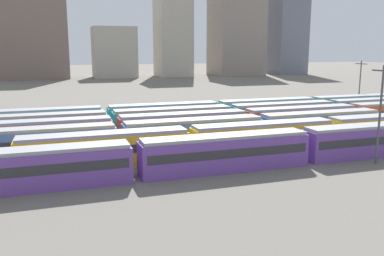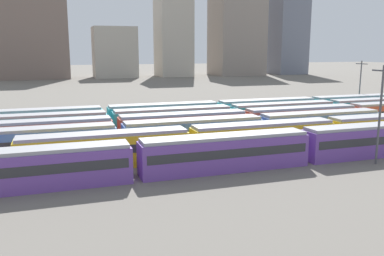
{
  "view_description": "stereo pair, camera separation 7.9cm",
  "coord_description": "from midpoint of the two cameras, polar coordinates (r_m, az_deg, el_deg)",
  "views": [
    {
      "loc": [
        -5.22,
        -37.76,
        12.34
      ],
      "look_at": [
        11.87,
        13.0,
        2.04
      ],
      "focal_mm": 38.24,
      "sensor_mm": 36.0,
      "label": 1
    },
    {
      "loc": [
        -5.14,
        -37.79,
        12.34
      ],
      "look_at": [
        11.87,
        13.0,
        2.04
      ],
      "focal_mm": 38.24,
      "sensor_mm": 36.0,
      "label": 2
    }
  ],
  "objects": [
    {
      "name": "distant_building_2",
      "position": [
        188.46,
        -10.73,
        10.32
      ],
      "size": [
        18.7,
        14.91,
        22.22
      ],
      "primitive_type": "cube",
      "color": "#B2A899",
      "rests_on": "ground_plane"
    },
    {
      "name": "train_track_2",
      "position": [
        51.96,
        0.3,
        -0.7
      ],
      "size": [
        55.8,
        3.06,
        3.75
      ],
      "color": "#4C70BC",
      "rests_on": "ground_plane"
    },
    {
      "name": "distant_building_3",
      "position": [
        194.46,
        -2.62,
        14.17
      ],
      "size": [
        14.88,
        17.31,
        47.09
      ],
      "primitive_type": "cube",
      "color": "#B2A899",
      "rests_on": "ground_plane"
    },
    {
      "name": "distant_building_4",
      "position": [
        205.6,
        6.27,
        13.95
      ],
      "size": [
        22.9,
        20.89,
        47.11
      ],
      "primitive_type": "cube",
      "color": "gray",
      "rests_on": "ground_plane"
    },
    {
      "name": "distant_building_1",
      "position": [
        187.04,
        -21.58,
        12.94
      ],
      "size": [
        29.63,
        12.07,
        42.96
      ],
      "primitive_type": "cube",
      "color": "#7A665B",
      "rests_on": "ground_plane"
    },
    {
      "name": "catenary_pole_1",
      "position": [
        88.41,
        22.42,
        5.72
      ],
      "size": [
        0.24,
        3.2,
        10.18
      ],
      "color": "#4C4C51",
      "rests_on": "ground_plane"
    },
    {
      "name": "train_track_5",
      "position": [
        73.72,
        10.46,
        2.56
      ],
      "size": [
        93.6,
        3.06,
        3.75
      ],
      "color": "teal",
      "rests_on": "ground_plane"
    },
    {
      "name": "train_track_4",
      "position": [
        64.97,
        5.42,
        1.59
      ],
      "size": [
        74.7,
        3.06,
        3.75
      ],
      "color": "teal",
      "rests_on": "ground_plane"
    },
    {
      "name": "distant_building_5",
      "position": [
        219.12,
        13.31,
        13.53
      ],
      "size": [
        15.97,
        15.38,
        47.12
      ],
      "primitive_type": "cube",
      "color": "slate",
      "rests_on": "ground_plane"
    },
    {
      "name": "ground_plane",
      "position": [
        52.51,
        -12.35,
        -2.96
      ],
      "size": [
        600.0,
        600.0,
        0.0
      ],
      "primitive_type": "plane",
      "color": "#666059"
    },
    {
      "name": "catenary_pole_0",
      "position": [
        48.22,
        24.81,
        2.24
      ],
      "size": [
        0.24,
        3.2,
        10.75
      ],
      "color": "#4C4C51",
      "rests_on": "ground_plane"
    },
    {
      "name": "train_track_0",
      "position": [
        42.46,
        4.74,
        -3.38
      ],
      "size": [
        55.8,
        3.06,
        3.75
      ],
      "color": "#6B429E",
      "rests_on": "ground_plane"
    },
    {
      "name": "train_track_3",
      "position": [
        70.61,
        21.39,
        1.63
      ],
      "size": [
        112.5,
        3.06,
        3.75
      ],
      "color": "#BC4C38",
      "rests_on": "ground_plane"
    }
  ]
}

